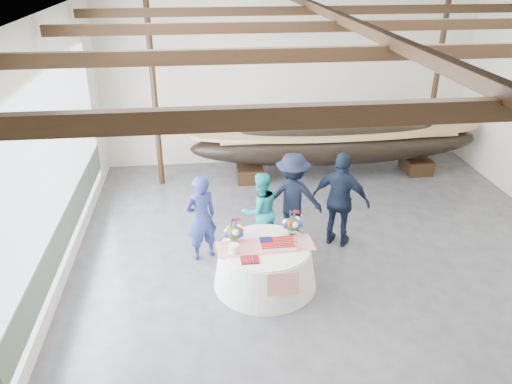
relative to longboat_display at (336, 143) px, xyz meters
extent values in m
cube|color=#3D3D42|center=(-1.04, -4.74, -0.91)|extent=(10.00, 12.00, 0.01)
cube|color=silver|center=(-1.04, 1.26, 1.34)|extent=(10.00, 0.02, 4.50)
cube|color=silver|center=(-6.04, -4.74, 1.34)|extent=(0.02, 12.00, 4.50)
cube|color=white|center=(-1.04, -4.74, 3.59)|extent=(10.00, 12.00, 0.01)
cube|color=black|center=(-1.04, -8.24, 3.34)|extent=(9.80, 0.12, 0.18)
cube|color=black|center=(-1.04, -5.74, 3.34)|extent=(9.80, 0.12, 0.18)
cube|color=black|center=(-1.04, -3.24, 3.34)|extent=(9.80, 0.12, 0.18)
cube|color=black|center=(-1.04, -0.74, 3.34)|extent=(9.80, 0.12, 0.18)
cube|color=black|center=(-1.04, -4.74, 3.47)|extent=(0.15, 11.76, 0.15)
cylinder|color=black|center=(-4.54, 0.00, 1.34)|extent=(0.14, 0.14, 4.50)
cylinder|color=black|center=(2.46, 0.00, 1.34)|extent=(0.14, 0.14, 4.50)
cube|color=silver|center=(-5.99, -3.74, 1.09)|extent=(0.02, 7.00, 3.20)
cube|color=#596654|center=(-5.98, -3.74, -0.01)|extent=(0.02, 7.00, 0.60)
cube|color=black|center=(-2.27, 0.00, -0.72)|extent=(0.66, 0.85, 0.38)
cube|color=black|center=(2.27, 0.00, -0.72)|extent=(0.66, 0.85, 0.38)
ellipsoid|color=black|center=(0.00, 0.00, -0.01)|extent=(7.58, 1.52, 1.04)
cube|color=#9E7A4C|center=(0.00, 0.00, 0.28)|extent=(6.06, 0.99, 0.06)
cone|color=white|center=(-2.47, -4.58, -0.53)|extent=(1.83, 1.83, 0.76)
cylinder|color=white|center=(-2.47, -4.58, -0.14)|extent=(1.55, 1.55, 0.04)
cube|color=red|center=(-2.47, -4.58, -0.12)|extent=(1.72, 0.64, 0.01)
cube|color=white|center=(-2.26, -4.60, -0.08)|extent=(0.60, 0.40, 0.07)
cylinder|color=white|center=(-3.03, -4.73, -0.04)|extent=(0.18, 0.18, 0.16)
cylinder|color=white|center=(-3.03, -4.26, -0.01)|extent=(0.18, 0.18, 0.22)
cube|color=maroon|center=(-2.79, -5.00, -0.10)|extent=(0.30, 0.24, 0.03)
cone|color=silver|center=(-1.96, -4.70, -0.06)|extent=(0.09, 0.09, 0.12)
imported|color=navy|center=(-3.56, -3.57, -0.04)|extent=(0.75, 0.64, 1.73)
imported|color=teal|center=(-2.40, -3.30, -0.10)|extent=(0.92, 0.81, 1.60)
imported|color=black|center=(-1.72, -3.06, 0.03)|extent=(1.32, 0.91, 1.87)
imported|color=black|center=(-0.82, -3.39, 0.08)|extent=(1.24, 1.02, 1.97)
camera|label=1|loc=(-3.48, -11.89, 4.49)|focal=35.00mm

